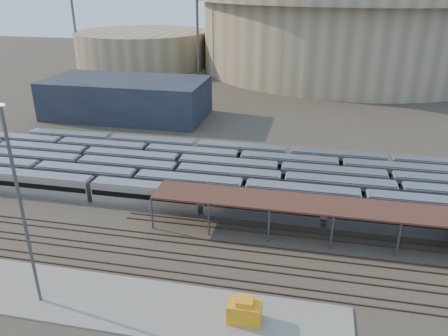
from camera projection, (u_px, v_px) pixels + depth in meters
ground at (203, 239)px, 62.12m from camera, size 420.00×420.00×0.00m
apron at (128, 304)px, 49.55m from camera, size 50.00×9.00×0.20m
subway_trains at (240, 176)px, 77.64m from camera, size 131.87×23.90×3.60m
inspection_shed at (365, 210)px, 59.59m from camera, size 60.30×6.00×5.30m
empty_tracks at (194, 259)px, 57.59m from camera, size 170.00×9.62×0.18m
stadium at (348, 27)px, 176.65m from camera, size 124.00×124.00×32.50m
secondary_arena at (143, 48)px, 187.46m from camera, size 56.00×56.00×14.00m
service_building at (127, 98)px, 116.16m from camera, size 42.00×20.00×10.00m
floodlight_0 at (197, 20)px, 158.42m from camera, size 4.00×1.00×38.40m
floodlight_1 at (73, 15)px, 177.78m from camera, size 4.00×1.00×38.40m
floodlight_3 at (268, 11)px, 199.56m from camera, size 4.00×1.00×38.40m
yard_light_pole at (22, 211)px, 45.44m from camera, size 0.82×0.36×23.06m
yellow_equipment at (245, 312)px, 46.59m from camera, size 3.65×2.31×2.26m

